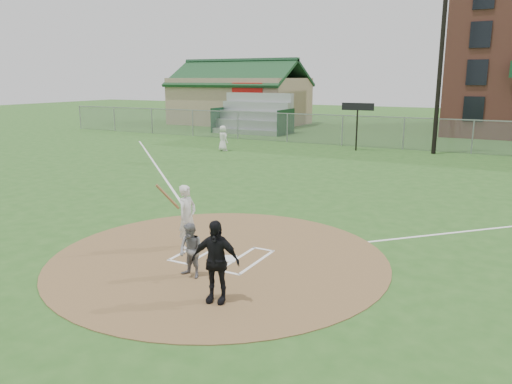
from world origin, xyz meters
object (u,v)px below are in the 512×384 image
at_px(catcher, 191,251).
at_px(umpire, 215,261).
at_px(home_plate, 227,259).
at_px(batter_at_plate, 187,216).
at_px(ondeck_player, 223,138).

xyz_separation_m(catcher, umpire, (1.15, -0.80, 0.22)).
xyz_separation_m(home_plate, umpire, (1.02, -2.13, 0.83)).
relative_size(home_plate, batter_at_plate, 0.25).
bearing_deg(batter_at_plate, catcher, -52.44).
height_order(umpire, batter_at_plate, batter_at_plate).
distance_m(home_plate, umpire, 2.50).
distance_m(umpire, batter_at_plate, 3.43).
distance_m(catcher, ondeck_player, 20.14).
height_order(catcher, ondeck_player, ondeck_player).
relative_size(home_plate, ondeck_player, 0.29).
height_order(home_plate, batter_at_plate, batter_at_plate).
relative_size(umpire, batter_at_plate, 0.95).
bearing_deg(batter_at_plate, umpire, -45.27).
relative_size(ondeck_player, batter_at_plate, 0.88).
distance_m(umpire, ondeck_player, 21.41).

